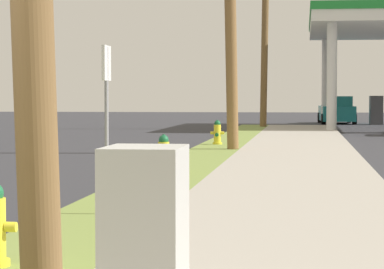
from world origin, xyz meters
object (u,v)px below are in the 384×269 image
object	(u,v)px
fire_hydrant_second	(164,156)
car_teal_by_near_pump	(337,111)
fire_hydrant_third	(217,134)
utility_cabinet	(145,239)
street_sign_post	(106,94)
utility_pole_background	(265,26)

from	to	relation	value
fire_hydrant_second	car_teal_by_near_pump	world-z (taller)	car_teal_by_near_pump
fire_hydrant_second	fire_hydrant_third	xyz separation A→B (m)	(0.05, 10.11, 0.00)
utility_cabinet	car_teal_by_near_pump	xyz separation A→B (m)	(2.89, 45.65, 0.07)
utility_cabinet	car_teal_by_near_pump	world-z (taller)	car_teal_by_near_pump
fire_hydrant_second	car_teal_by_near_pump	bearing A→B (deg)	82.56
fire_hydrant_second	utility_cabinet	bearing A→B (deg)	-81.54
fire_hydrant_third	car_teal_by_near_pump	world-z (taller)	car_teal_by_near_pump
fire_hydrant_second	fire_hydrant_third	bearing A→B (deg)	89.74
utility_cabinet	car_teal_by_near_pump	size ratio (longest dim) A/B	0.25
fire_hydrant_third	street_sign_post	bearing A→B (deg)	-89.36
fire_hydrant_second	utility_pole_background	bearing A→B (deg)	88.19
fire_hydrant_second	car_teal_by_near_pump	size ratio (longest dim) A/B	0.16
fire_hydrant_second	street_sign_post	size ratio (longest dim) A/B	0.35
utility_pole_background	fire_hydrant_second	bearing A→B (deg)	-91.81
utility_pole_background	car_teal_by_near_pump	xyz separation A→B (m)	(3.72, 9.20, -4.18)
street_sign_post	utility_cabinet	bearing A→B (deg)	-74.46
utility_pole_background	fire_hydrant_third	bearing A→B (deg)	-92.84
utility_pole_background	street_sign_post	world-z (taller)	utility_pole_background
street_sign_post	car_teal_by_near_pump	bearing A→B (deg)	83.95
utility_cabinet	fire_hydrant_second	bearing A→B (deg)	98.46
fire_hydrant_second	street_sign_post	distance (m)	6.05
street_sign_post	car_teal_by_near_pump	size ratio (longest dim) A/B	0.46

